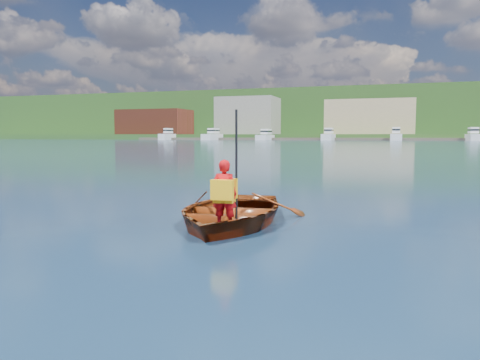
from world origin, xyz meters
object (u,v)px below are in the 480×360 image
object	(u,v)px
rowboat	(230,212)
dock	(366,139)
child_paddler	(225,193)
marina_yachts	(362,136)

from	to	relation	value
rowboat	dock	distance (m)	148.57
child_paddler	marina_yachts	distance (m)	144.80
rowboat	child_paddler	size ratio (longest dim) A/B	2.01
child_paddler	marina_yachts	world-z (taller)	marina_yachts
rowboat	marina_yachts	xyz separation A→B (m)	(-6.15, 143.78, 1.24)
dock	marina_yachts	xyz separation A→B (m)	(-1.07, -4.71, 1.05)
rowboat	marina_yachts	world-z (taller)	marina_yachts
child_paddler	dock	distance (m)	149.46
rowboat	dock	size ratio (longest dim) A/B	0.02
child_paddler	dock	bearing A→B (deg)	92.04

